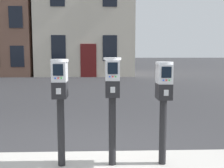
{
  "coord_description": "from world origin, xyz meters",
  "views": [
    {
      "loc": [
        0.16,
        -3.51,
        1.54
      ],
      "look_at": [
        0.29,
        -0.16,
        1.15
      ],
      "focal_mm": 43.03,
      "sensor_mm": 36.0,
      "label": 1
    }
  ],
  "objects": [
    {
      "name": "ground_plane",
      "position": [
        0.0,
        0.0,
        0.0
      ],
      "size": [
        160.0,
        160.0,
        0.0
      ],
      "primitive_type": "plane",
      "color": "#28282B"
    },
    {
      "name": "parking_meter_near_kerb",
      "position": [
        -0.35,
        -0.26,
        1.06
      ],
      "size": [
        0.22,
        0.25,
        1.33
      ],
      "rotation": [
        0.0,
        0.0,
        -1.57
      ],
      "color": "black",
      "rests_on": "sidewalk_slab"
    },
    {
      "name": "parking_meter_end_of_row",
      "position": [
        0.92,
        -0.26,
        1.03
      ],
      "size": [
        0.22,
        0.25,
        1.29
      ],
      "rotation": [
        0.0,
        0.0,
        -1.57
      ],
      "color": "black",
      "rests_on": "sidewalk_slab"
    },
    {
      "name": "parking_meter_twin_adjacent",
      "position": [
        0.29,
        -0.26,
        1.07
      ],
      "size": [
        0.22,
        0.25,
        1.35
      ],
      "rotation": [
        0.0,
        0.0,
        -1.57
      ],
      "color": "black",
      "rests_on": "sidewalk_slab"
    }
  ]
}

